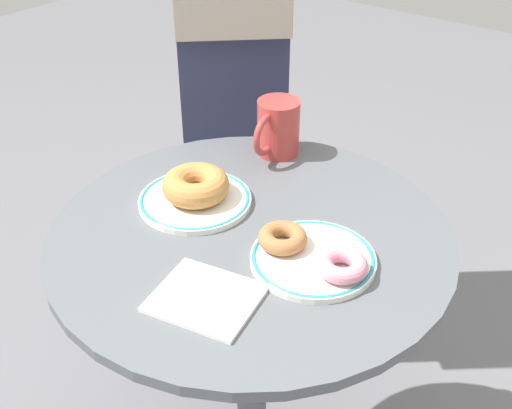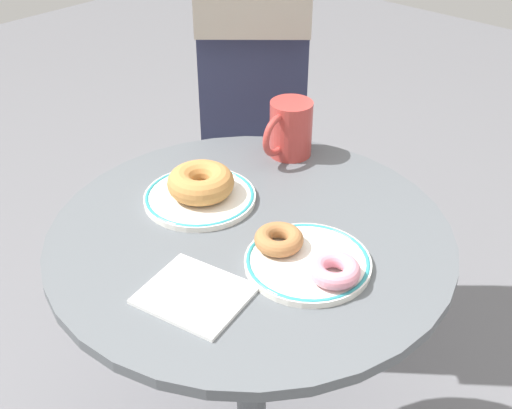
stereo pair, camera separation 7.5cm
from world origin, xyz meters
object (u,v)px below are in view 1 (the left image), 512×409
at_px(donut_old_fashioned, 196,185).
at_px(paper_napkin, 206,298).
at_px(plate_left, 195,200).
at_px(person_figure, 230,46).
at_px(plate_right, 313,259).
at_px(cafe_table, 251,345).
at_px(coffee_mug, 277,128).
at_px(donut_cinnamon, 282,238).
at_px(donut_pink_frosted, 342,265).

height_order(donut_old_fashioned, paper_napkin, donut_old_fashioned).
xyz_separation_m(plate_left, person_figure, (-0.26, 0.41, 0.09)).
bearing_deg(plate_right, paper_napkin, -114.64).
distance_m(cafe_table, donut_old_fashioned, 0.31).
bearing_deg(person_figure, plate_left, -57.87).
bearing_deg(plate_right, coffee_mug, 134.91).
bearing_deg(donut_old_fashioned, person_figure, 122.35).
distance_m(cafe_table, plate_left, 0.28).
distance_m(plate_right, donut_cinnamon, 0.05).
xyz_separation_m(cafe_table, donut_cinnamon, (0.07, -0.01, 0.27)).
bearing_deg(person_figure, plate_right, -40.41).
relative_size(cafe_table, coffee_mug, 5.97).
bearing_deg(plate_left, donut_old_fashioned, 94.74).
distance_m(plate_left, coffee_mug, 0.22).
bearing_deg(donut_cinnamon, paper_napkin, -97.61).
height_order(cafe_table, plate_left, plate_left).
bearing_deg(paper_napkin, donut_old_fashioned, 134.59).
height_order(plate_right, paper_napkin, plate_right).
distance_m(cafe_table, donut_cinnamon, 0.28).
bearing_deg(donut_old_fashioned, cafe_table, -4.37).
relative_size(donut_cinnamon, paper_napkin, 0.53).
distance_m(plate_left, donut_cinnamon, 0.19).
height_order(donut_old_fashioned, donut_pink_frosted, donut_old_fashioned).
bearing_deg(cafe_table, donut_old_fashioned, 175.63).
distance_m(plate_right, coffee_mug, 0.33).
relative_size(cafe_table, plate_right, 4.06).
bearing_deg(donut_cinnamon, cafe_table, 169.83).
xyz_separation_m(plate_right, donut_pink_frosted, (0.05, -0.01, 0.02)).
height_order(plate_left, donut_pink_frosted, donut_pink_frosted).
relative_size(donut_old_fashioned, paper_napkin, 0.81).
height_order(donut_old_fashioned, coffee_mug, coffee_mug).
height_order(cafe_table, person_figure, person_figure).
bearing_deg(donut_old_fashioned, plate_right, -3.93).
height_order(plate_right, person_figure, person_figure).
height_order(paper_napkin, person_figure, person_figure).
bearing_deg(donut_cinnamon, donut_pink_frosted, -0.95).
bearing_deg(paper_napkin, coffee_mug, 112.51).
xyz_separation_m(donut_pink_frosted, coffee_mug, (-0.28, 0.24, 0.03)).
distance_m(plate_left, donut_pink_frosted, 0.29).
xyz_separation_m(coffee_mug, person_figure, (-0.27, 0.19, 0.04)).
distance_m(coffee_mug, person_figure, 0.33).
bearing_deg(plate_right, donut_old_fashioned, 176.07).
bearing_deg(person_figure, donut_old_fashioned, -57.65).
xyz_separation_m(donut_old_fashioned, donut_cinnamon, (0.19, -0.02, -0.01)).
xyz_separation_m(cafe_table, donut_old_fashioned, (-0.12, 0.01, 0.28)).
height_order(plate_right, donut_cinnamon, donut_cinnamon).
bearing_deg(donut_cinnamon, donut_old_fashioned, 173.50).
xyz_separation_m(donut_old_fashioned, coffee_mug, (0.01, 0.22, 0.02)).
xyz_separation_m(donut_pink_frosted, person_figure, (-0.55, 0.43, 0.07)).
bearing_deg(paper_napkin, plate_right, 65.36).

